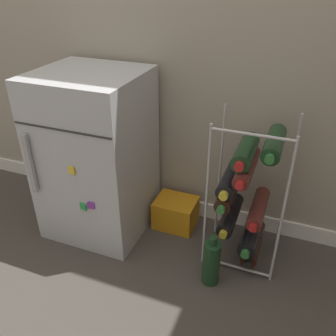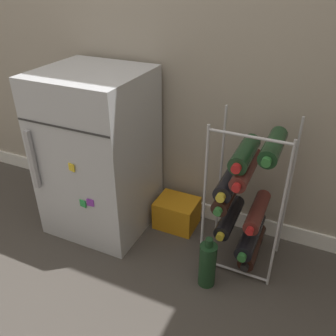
{
  "view_description": "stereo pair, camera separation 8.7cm",
  "coord_description": "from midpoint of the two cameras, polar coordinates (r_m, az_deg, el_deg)",
  "views": [
    {
      "loc": [
        0.46,
        -1.05,
        1.27
      ],
      "look_at": [
        -0.07,
        0.31,
        0.42
      ],
      "focal_mm": 38.0,
      "sensor_mm": 36.0,
      "label": 1
    },
    {
      "loc": [
        0.54,
        -1.02,
        1.27
      ],
      "look_at": [
        -0.07,
        0.31,
        0.42
      ],
      "focal_mm": 38.0,
      "sensor_mm": 36.0,
      "label": 2
    }
  ],
  "objects": [
    {
      "name": "mini_fridge",
      "position": [
        1.85,
        -12.76,
        1.96
      ],
      "size": [
        0.5,
        0.5,
        0.85
      ],
      "color": "#B7BABF",
      "rests_on": "ground_plane"
    },
    {
      "name": "soda_box",
      "position": [
        1.97,
        -0.04,
        -7.18
      ],
      "size": [
        0.22,
        0.18,
        0.16
      ],
      "color": "orange",
      "rests_on": "ground_plane"
    },
    {
      "name": "wine_rack",
      "position": [
        1.65,
        10.95,
        -4.25
      ],
      "size": [
        0.34,
        0.33,
        0.73
      ],
      "color": "#B2B2B7",
      "rests_on": "ground_plane"
    },
    {
      "name": "ground_plane",
      "position": [
        1.71,
        -3.16,
        -17.92
      ],
      "size": [
        14.0,
        14.0,
        0.0
      ],
      "primitive_type": "plane",
      "color": "#423D38"
    },
    {
      "name": "loose_bottle_floor",
      "position": [
        1.65,
        5.41,
        -14.87
      ],
      "size": [
        0.08,
        0.08,
        0.26
      ],
      "color": "#19381E",
      "rests_on": "ground_plane"
    }
  ]
}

